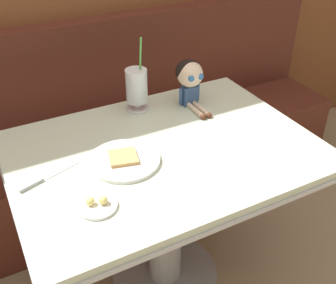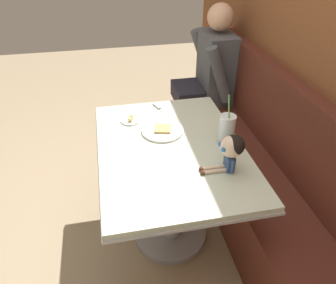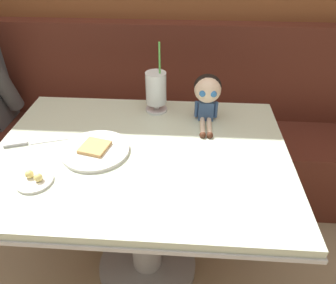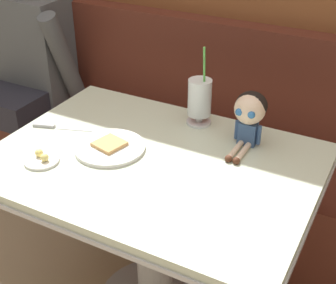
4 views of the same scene
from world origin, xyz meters
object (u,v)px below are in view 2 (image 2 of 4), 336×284
Objects in this scene: seated_doll at (231,148)px; diner_patron at (212,67)px; milkshake_glass at (227,129)px; butter_saucer at (130,120)px; butter_knife at (159,108)px; toast_plate at (163,130)px.

diner_patron is (-1.32, 0.33, -0.13)m from seated_doll.
seated_doll is (0.22, -0.06, 0.03)m from milkshake_glass.
milkshake_glass is 0.62m from butter_saucer.
butter_knife is at bearing -148.48° from milkshake_glass.
milkshake_glass is 1.45× the size of seated_doll.
milkshake_glass reaches higher than butter_saucer.
toast_plate is at bearing 47.75° from butter_saucer.
milkshake_glass is 0.23m from seated_doll.
milkshake_glass is at bearing 58.77° from toast_plate.
butter_knife is at bearing 121.25° from butter_saucer.
butter_saucer is (-0.35, -0.50, -0.09)m from milkshake_glass.
toast_plate is 0.31× the size of diner_patron.
milkshake_glass is 2.63× the size of butter_saucer.
butter_saucer is at bearing -45.96° from diner_patron.
butter_saucer is 0.15× the size of diner_patron.
milkshake_glass is 1.14m from diner_patron.
diner_patron is (-0.75, 0.77, -0.01)m from butter_saucer.
milkshake_glass reaches higher than seated_doll.
milkshake_glass is at bearing 164.69° from seated_doll.
seated_doll reaches higher than toast_plate.
seated_doll is at bearing -15.31° from milkshake_glass.
seated_doll is at bearing 32.48° from toast_plate.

